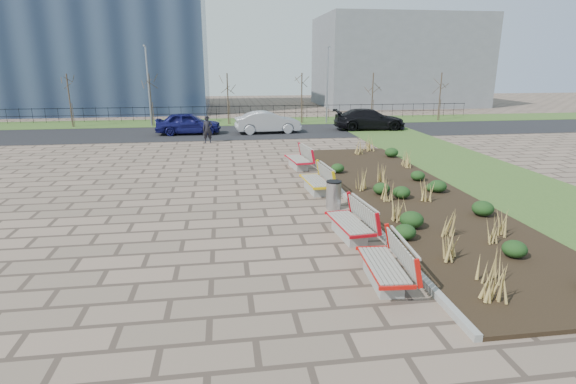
{
  "coord_description": "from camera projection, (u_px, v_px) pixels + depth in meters",
  "views": [
    {
      "loc": [
        -0.42,
        -10.38,
        4.78
      ],
      "look_at": [
        1.5,
        3.0,
        0.9
      ],
      "focal_mm": 28.0,
      "sensor_mm": 36.0,
      "label": 1
    }
  ],
  "objects": [
    {
      "name": "grass_verge_near",
      "position": [
        521.0,
        190.0,
        17.5
      ],
      "size": [
        5.0,
        38.0,
        0.04
      ],
      "primitive_type": "cube",
      "color": "#33511E",
      "rests_on": "ground"
    },
    {
      "name": "tree_c",
      "position": [
        228.0,
        99.0,
        35.9
      ],
      "size": [
        1.4,
        1.4,
        4.0
      ],
      "primitive_type": null,
      "color": "#4C3D2D",
      "rests_on": "grass_verge_far"
    },
    {
      "name": "planting_bed",
      "position": [
        405.0,
        194.0,
        16.85
      ],
      "size": [
        4.5,
        18.0,
        0.1
      ],
      "primitive_type": "cube",
      "color": "black",
      "rests_on": "ground"
    },
    {
      "name": "bench_b",
      "position": [
        349.0,
        221.0,
        12.69
      ],
      "size": [
        1.1,
        2.18,
        1.0
      ],
      "primitive_type": null,
      "rotation": [
        0.0,
        0.0,
        0.1
      ],
      "color": "red",
      "rests_on": "ground"
    },
    {
      "name": "road",
      "position": [
        230.0,
        132.0,
        32.18
      ],
      "size": [
        80.0,
        7.0,
        0.02
      ],
      "primitive_type": "cube",
      "color": "black",
      "rests_on": "ground"
    },
    {
      "name": "tree_e",
      "position": [
        372.0,
        97.0,
        37.54
      ],
      "size": [
        1.4,
        1.4,
        4.0
      ],
      "primitive_type": null,
      "color": "#4C3D2D",
      "rests_on": "grass_verge_far"
    },
    {
      "name": "lamp_west",
      "position": [
        149.0,
        87.0,
        34.33
      ],
      "size": [
        0.24,
        0.6,
        6.0
      ],
      "primitive_type": null,
      "color": "gray",
      "rests_on": "grass_verge_far"
    },
    {
      "name": "car_black",
      "position": [
        369.0,
        119.0,
        33.31
      ],
      "size": [
        5.39,
        2.45,
        1.53
      ],
      "primitive_type": "imported",
      "rotation": [
        0.0,
        0.0,
        1.51
      ],
      "color": "black",
      "rests_on": "road"
    },
    {
      "name": "lamp_east",
      "position": [
        327.0,
        86.0,
        36.24
      ],
      "size": [
        0.24,
        0.6,
        6.0
      ],
      "primitive_type": null,
      "color": "gray",
      "rests_on": "grass_verge_far"
    },
    {
      "name": "railing_fence",
      "position": [
        228.0,
        113.0,
        39.14
      ],
      "size": [
        44.0,
        0.1,
        1.2
      ],
      "primitive_type": null,
      "color": "black",
      "rests_on": "grass_verge_far"
    },
    {
      "name": "bench_a",
      "position": [
        383.0,
        263.0,
        10.02
      ],
      "size": [
        1.03,
        2.15,
        1.0
      ],
      "primitive_type": null,
      "rotation": [
        0.0,
        0.0,
        -0.06
      ],
      "color": "red",
      "rests_on": "ground"
    },
    {
      "name": "grass_verge_far",
      "position": [
        229.0,
        122.0,
        37.89
      ],
      "size": [
        80.0,
        5.0,
        0.04
      ],
      "primitive_type": "cube",
      "color": "#33511E",
      "rests_on": "ground"
    },
    {
      "name": "bench_d",
      "position": [
        298.0,
        158.0,
        21.16
      ],
      "size": [
        1.15,
        2.19,
        1.0
      ],
      "primitive_type": null,
      "rotation": [
        0.0,
        0.0,
        0.12
      ],
      "color": "red",
      "rests_on": "ground"
    },
    {
      "name": "car_blue",
      "position": [
        188.0,
        123.0,
        31.19
      ],
      "size": [
        4.46,
        1.82,
        1.51
      ],
      "primitive_type": "imported",
      "rotation": [
        0.0,
        0.0,
        1.58
      ],
      "color": "#12134E",
      "rests_on": "road"
    },
    {
      "name": "planting_curb",
      "position": [
        345.0,
        196.0,
        16.52
      ],
      "size": [
        0.16,
        18.0,
        0.15
      ],
      "primitive_type": "cube",
      "color": "gray",
      "rests_on": "ground"
    },
    {
      "name": "pedestrian",
      "position": [
        208.0,
        129.0,
        27.76
      ],
      "size": [
        0.64,
        0.44,
        1.69
      ],
      "primitive_type": "imported",
      "rotation": [
        0.0,
        0.0,
        0.06
      ],
      "color": "black",
      "rests_on": "ground"
    },
    {
      "name": "building_grey",
      "position": [
        397.0,
        61.0,
        52.56
      ],
      "size": [
        18.0,
        12.0,
        10.0
      ],
      "primitive_type": "cube",
      "color": "slate",
      "rests_on": "ground"
    },
    {
      "name": "car_silver",
      "position": [
        268.0,
        122.0,
        31.72
      ],
      "size": [
        4.7,
        1.96,
        1.51
      ],
      "primitive_type": "imported",
      "rotation": [
        0.0,
        0.0,
        1.65
      ],
      "color": "#9A9BA1",
      "rests_on": "road"
    },
    {
      "name": "litter_bin",
      "position": [
        334.0,
        195.0,
        15.21
      ],
      "size": [
        0.5,
        0.5,
        0.95
      ],
      "primitive_type": "cylinder",
      "color": "#B2B2B7",
      "rests_on": "ground"
    },
    {
      "name": "ground",
      "position": [
        246.0,
        261.0,
        11.25
      ],
      "size": [
        120.0,
        120.0,
        0.0
      ],
      "primitive_type": "plane",
      "color": "#776252",
      "rests_on": "ground"
    },
    {
      "name": "tree_b",
      "position": [
        151.0,
        100.0,
        35.08
      ],
      "size": [
        1.4,
        1.4,
        4.0
      ],
      "primitive_type": null,
      "color": "#4C3D2D",
      "rests_on": "grass_verge_far"
    },
    {
      "name": "tree_f",
      "position": [
        440.0,
        97.0,
        38.36
      ],
      "size": [
        1.4,
        1.4,
        4.0
      ],
      "primitive_type": null,
      "color": "#4C3D2D",
      "rests_on": "grass_verge_far"
    },
    {
      "name": "bench_c",
      "position": [
        316.0,
        179.0,
        17.22
      ],
      "size": [
        1.06,
        2.16,
        1.0
      ],
      "primitive_type": null,
      "rotation": [
        0.0,
        0.0,
        0.08
      ],
      "color": "yellow",
      "rests_on": "ground"
    },
    {
      "name": "tree_a",
      "position": [
        70.0,
        101.0,
        34.27
      ],
      "size": [
        1.4,
        1.4,
        4.0
      ],
      "primitive_type": null,
      "color": "#4C3D2D",
      "rests_on": "grass_verge_far"
    },
    {
      "name": "tree_d",
      "position": [
        302.0,
        98.0,
        36.72
      ],
      "size": [
        1.4,
        1.4,
        4.0
      ],
      "primitive_type": null,
      "color": "#4C3D2D",
      "rests_on": "grass_verge_far"
    }
  ]
}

